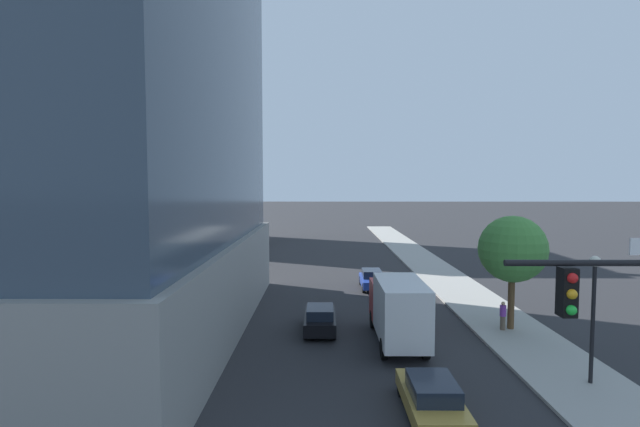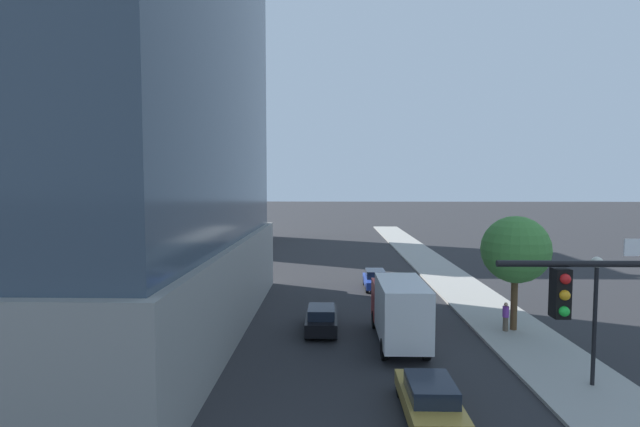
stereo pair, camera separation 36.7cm
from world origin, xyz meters
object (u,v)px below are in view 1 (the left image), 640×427
(car_blue, at_px, (372,279))
(street_lamp, at_px, (594,299))
(car_gold, at_px, (432,397))
(car_black, at_px, (320,318))
(box_truck, at_px, (398,308))
(street_tree, at_px, (513,249))
(construction_building, at_px, (194,120))
(pedestrian_purple_shirt, at_px, (503,316))

(car_blue, bearing_deg, street_lamp, -67.92)
(car_gold, relative_size, car_black, 1.03)
(car_blue, height_order, box_truck, box_truck)
(street_lamp, distance_m, street_tree, 7.10)
(car_gold, distance_m, car_black, 10.19)
(street_tree, bearing_deg, car_gold, -125.04)
(street_lamp, xyz_separation_m, box_truck, (-7.06, 4.88, -1.73))
(construction_building, relative_size, pedestrian_purple_shirt, 24.95)
(car_black, relative_size, box_truck, 0.62)
(car_black, distance_m, pedestrian_purple_shirt, 10.14)
(construction_building, bearing_deg, pedestrian_purple_shirt, -54.66)
(street_lamp, distance_m, pedestrian_purple_shirt, 7.34)
(construction_building, bearing_deg, box_truck, -62.22)
(street_lamp, height_order, car_black, street_lamp)
(street_tree, height_order, pedestrian_purple_shirt, street_tree)
(street_lamp, relative_size, pedestrian_purple_shirt, 3.30)
(construction_building, xyz_separation_m, street_tree, (28.26, -38.85, -12.35))
(box_truck, bearing_deg, car_black, 153.27)
(street_lamp, relative_size, box_truck, 0.76)
(construction_building, height_order, street_tree, construction_building)
(street_tree, bearing_deg, box_truck, -162.15)
(street_tree, distance_m, box_truck, 7.51)
(construction_building, bearing_deg, street_lamp, -58.00)
(car_gold, bearing_deg, car_blue, 90.00)
(street_lamp, height_order, box_truck, street_lamp)
(street_lamp, bearing_deg, pedestrian_purple_shirt, 97.86)
(street_lamp, xyz_separation_m, car_black, (-11.07, 6.90, -2.88))
(car_black, xyz_separation_m, car_blue, (4.01, 10.51, 0.00))
(construction_building, distance_m, street_lamp, 55.71)
(construction_building, xyz_separation_m, street_lamp, (28.66, -45.87, -13.34))
(street_tree, xyz_separation_m, car_blue, (-6.66, 10.38, -3.88))
(car_black, bearing_deg, construction_building, 114.29)
(construction_building, bearing_deg, car_blue, -52.81)
(car_blue, height_order, pedestrian_purple_shirt, pedestrian_purple_shirt)
(construction_building, distance_m, street_tree, 49.60)
(construction_building, distance_m, pedestrian_purple_shirt, 50.53)
(street_lamp, relative_size, car_gold, 1.20)
(street_lamp, distance_m, box_truck, 8.75)
(street_tree, relative_size, car_blue, 1.58)
(box_truck, relative_size, pedestrian_purple_shirt, 4.34)
(car_gold, bearing_deg, car_black, 113.16)
(street_lamp, bearing_deg, box_truck, 145.37)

